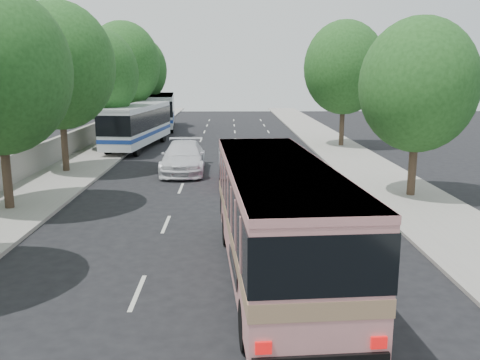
{
  "coord_description": "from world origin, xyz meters",
  "views": [
    {
      "loc": [
        0.48,
        -14.23,
        5.56
      ],
      "look_at": [
        0.87,
        4.38,
        1.6
      ],
      "focal_mm": 38.0,
      "sensor_mm": 36.0,
      "label": 1
    }
  ],
  "objects_px": {
    "tour_coach_front": "(138,122)",
    "pink_taxi": "(240,168)",
    "pink_bus": "(276,209)",
    "white_pickup": "(183,157)",
    "tour_coach_rear": "(161,108)"
  },
  "relations": [
    {
      "from": "tour_coach_front",
      "to": "pink_taxi",
      "type": "bearing_deg",
      "value": -53.14
    },
    {
      "from": "pink_taxi",
      "to": "tour_coach_front",
      "type": "xyz_separation_m",
      "value": [
        -7.3,
        12.65,
        1.1
      ]
    },
    {
      "from": "pink_bus",
      "to": "pink_taxi",
      "type": "distance_m",
      "value": 12.25
    },
    {
      "from": "pink_bus",
      "to": "tour_coach_rear",
      "type": "xyz_separation_m",
      "value": [
        -8.02,
        38.02,
        0.03
      ]
    },
    {
      "from": "tour_coach_front",
      "to": "pink_bus",
      "type": "bearing_deg",
      "value": -65.21
    },
    {
      "from": "tour_coach_front",
      "to": "tour_coach_rear",
      "type": "xyz_separation_m",
      "value": [
        0.0,
        13.2,
        0.11
      ]
    },
    {
      "from": "pink_taxi",
      "to": "white_pickup",
      "type": "distance_m",
      "value": 4.51
    },
    {
      "from": "pink_bus",
      "to": "white_pickup",
      "type": "relative_size",
      "value": 1.76
    },
    {
      "from": "pink_taxi",
      "to": "tour_coach_front",
      "type": "relative_size",
      "value": 0.45
    },
    {
      "from": "pink_taxi",
      "to": "tour_coach_front",
      "type": "bearing_deg",
      "value": 116.75
    },
    {
      "from": "tour_coach_rear",
      "to": "pink_bus",
      "type": "bearing_deg",
      "value": -83.49
    },
    {
      "from": "pink_taxi",
      "to": "tour_coach_rear",
      "type": "height_order",
      "value": "tour_coach_rear"
    },
    {
      "from": "pink_taxi",
      "to": "white_pickup",
      "type": "xyz_separation_m",
      "value": [
        -3.13,
        3.25,
        0.02
      ]
    },
    {
      "from": "white_pickup",
      "to": "tour_coach_rear",
      "type": "xyz_separation_m",
      "value": [
        -4.17,
        22.6,
        1.2
      ]
    },
    {
      "from": "pink_bus",
      "to": "white_pickup",
      "type": "xyz_separation_m",
      "value": [
        -3.85,
        15.42,
        -1.16
      ]
    }
  ]
}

